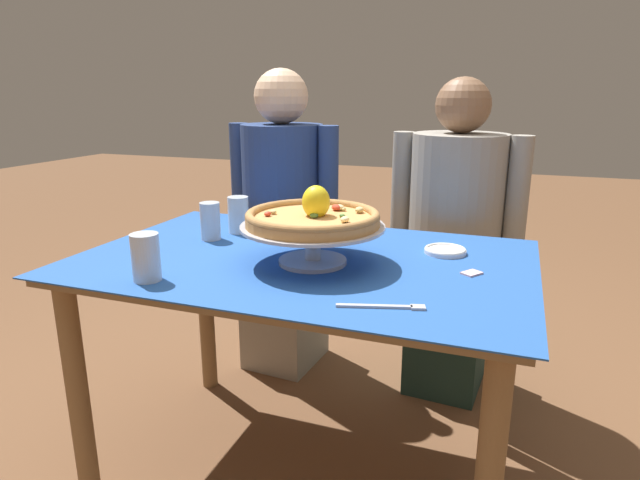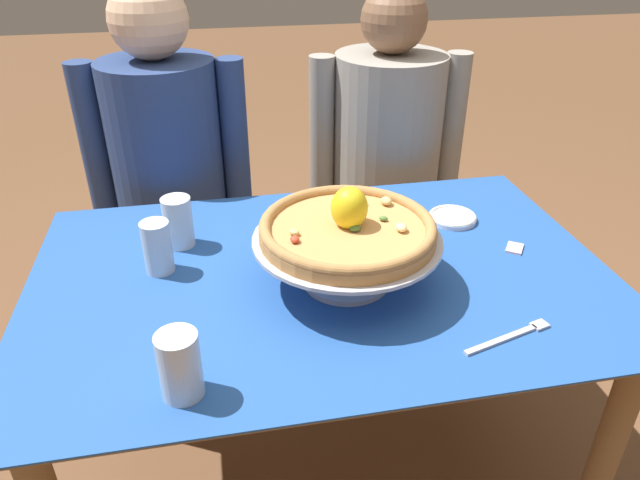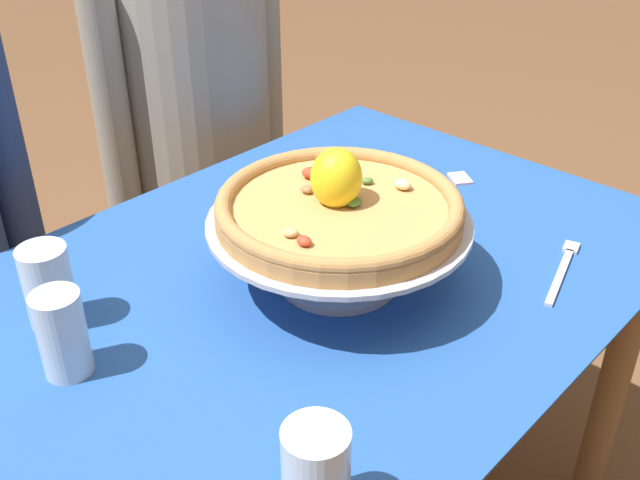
% 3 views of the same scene
% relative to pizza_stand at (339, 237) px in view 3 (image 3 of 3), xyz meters
% --- Properties ---
extents(dining_table, '(1.27, 0.84, 0.71)m').
position_rel_pizza_stand_xyz_m(dining_table, '(-0.04, 0.04, -0.18)').
color(dining_table, olive).
rests_on(dining_table, ground).
extents(pizza_stand, '(0.40, 0.40, 0.11)m').
position_rel_pizza_stand_xyz_m(pizza_stand, '(0.00, 0.00, 0.00)').
color(pizza_stand, '#B7B7C1').
rests_on(pizza_stand, dining_table).
extents(pizza, '(0.37, 0.37, 0.11)m').
position_rel_pizza_stand_xyz_m(pizza, '(0.00, 0.00, 0.05)').
color(pizza, tan).
rests_on(pizza, pizza_stand).
extents(water_glass_back_left, '(0.07, 0.07, 0.12)m').
position_rel_pizza_stand_xyz_m(water_glass_back_left, '(-0.35, 0.23, -0.03)').
color(water_glass_back_left, silver).
rests_on(water_glass_back_left, dining_table).
extents(water_glass_side_left, '(0.06, 0.06, 0.12)m').
position_rel_pizza_stand_xyz_m(water_glass_side_left, '(-0.40, 0.12, -0.03)').
color(water_glass_side_left, silver).
rests_on(water_glass_side_left, dining_table).
extents(side_plate, '(0.12, 0.12, 0.02)m').
position_rel_pizza_stand_xyz_m(side_plate, '(0.33, 0.22, -0.07)').
color(side_plate, white).
rests_on(side_plate, dining_table).
extents(dinner_fork, '(0.19, 0.07, 0.01)m').
position_rel_pizza_stand_xyz_m(dinner_fork, '(0.27, -0.24, -0.07)').
color(dinner_fork, '#B7B7C1').
rests_on(dinner_fork, dining_table).
extents(sugar_packet, '(0.06, 0.06, 0.00)m').
position_rel_pizza_stand_xyz_m(sugar_packet, '(0.42, 0.06, -0.08)').
color(sugar_packet, beige).
rests_on(sugar_packet, dining_table).
extents(diner_right, '(0.51, 0.38, 1.22)m').
position_rel_pizza_stand_xyz_m(diner_right, '(0.31, 0.73, -0.19)').
color(diner_right, '#1E3833').
rests_on(diner_right, ground).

